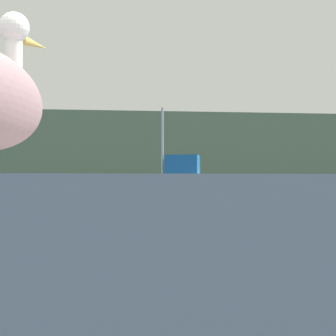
% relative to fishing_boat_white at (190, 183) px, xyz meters
% --- Properties ---
extents(hillside_backdrop, '(140.00, 10.17, 8.45)m').
position_rel_fishing_boat_white_xyz_m(hillside_backdrop, '(-4.85, 38.30, 3.52)').
color(hillside_backdrop, '#6B7A51').
rests_on(hillside_backdrop, ground).
extents(fishing_boat_white, '(5.18, 2.95, 4.47)m').
position_rel_fishing_boat_white_xyz_m(fishing_boat_white, '(0.00, 0.00, 0.00)').
color(fishing_boat_white, white).
rests_on(fishing_boat_white, ground).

